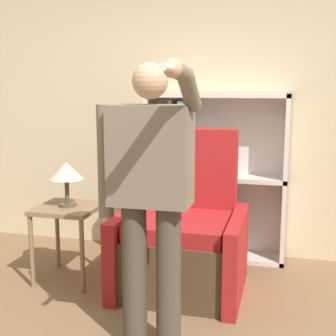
{
  "coord_description": "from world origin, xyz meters",
  "views": [
    {
      "loc": [
        0.85,
        -2.34,
        1.6
      ],
      "look_at": [
        0.09,
        0.63,
        1.05
      ],
      "focal_mm": 50.0,
      "sensor_mm": 36.0,
      "label": 1
    }
  ],
  "objects_px": {
    "side_table": "(68,218)",
    "table_lamp": "(66,173)",
    "bookcase": "(198,180)",
    "armchair": "(183,240)",
    "person_standing": "(150,189)"
  },
  "relations": [
    {
      "from": "person_standing",
      "to": "table_lamp",
      "type": "xyz_separation_m",
      "value": [
        -0.95,
        0.83,
        -0.09
      ]
    },
    {
      "from": "armchair",
      "to": "bookcase",
      "type": "bearing_deg",
      "value": 91.68
    },
    {
      "from": "person_standing",
      "to": "side_table",
      "type": "xyz_separation_m",
      "value": [
        -0.95,
        0.83,
        -0.47
      ]
    },
    {
      "from": "armchair",
      "to": "person_standing",
      "type": "height_order",
      "value": "person_standing"
    },
    {
      "from": "bookcase",
      "to": "side_table",
      "type": "bearing_deg",
      "value": -137.66
    },
    {
      "from": "armchair",
      "to": "side_table",
      "type": "height_order",
      "value": "armchair"
    },
    {
      "from": "armchair",
      "to": "person_standing",
      "type": "relative_size",
      "value": 0.72
    },
    {
      "from": "side_table",
      "to": "table_lamp",
      "type": "height_order",
      "value": "table_lamp"
    },
    {
      "from": "armchair",
      "to": "table_lamp",
      "type": "bearing_deg",
      "value": -174.09
    },
    {
      "from": "bookcase",
      "to": "table_lamp",
      "type": "bearing_deg",
      "value": -137.66
    },
    {
      "from": "person_standing",
      "to": "side_table",
      "type": "relative_size",
      "value": 2.74
    },
    {
      "from": "armchair",
      "to": "side_table",
      "type": "xyz_separation_m",
      "value": [
        -0.94,
        -0.1,
        0.14
      ]
    },
    {
      "from": "bookcase",
      "to": "table_lamp",
      "type": "xyz_separation_m",
      "value": [
        -0.92,
        -0.84,
        0.17
      ]
    },
    {
      "from": "side_table",
      "to": "table_lamp",
      "type": "xyz_separation_m",
      "value": [
        0.0,
        0.0,
        0.38
      ]
    },
    {
      "from": "table_lamp",
      "to": "side_table",
      "type": "bearing_deg",
      "value": 180.0
    }
  ]
}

